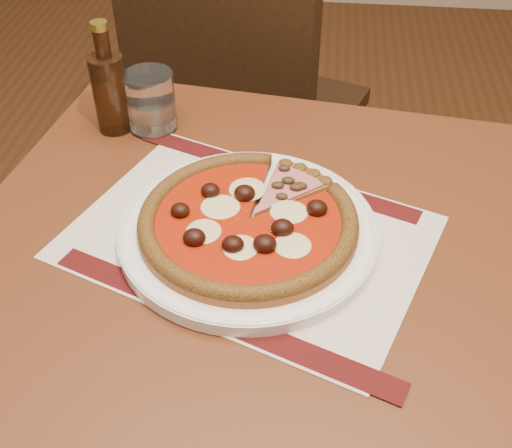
# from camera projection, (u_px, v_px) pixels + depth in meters

# --- Properties ---
(table) EXTENTS (0.89, 0.89, 0.75)m
(table) POSITION_uv_depth(u_px,v_px,m) (254.00, 303.00, 0.91)
(table) COLOR maroon
(table) RESTS_ON ground
(chair_far) EXTENTS (0.58, 0.58, 0.96)m
(chair_far) POSITION_uv_depth(u_px,v_px,m) (240.00, 103.00, 1.52)
(chair_far) COLOR black
(chair_far) RESTS_ON ground
(placemat) EXTENTS (0.54, 0.47, 0.00)m
(placemat) POSITION_uv_depth(u_px,v_px,m) (248.00, 237.00, 0.86)
(placemat) COLOR beige
(placemat) RESTS_ON table
(plate) EXTENTS (0.34, 0.34, 0.02)m
(plate) POSITION_uv_depth(u_px,v_px,m) (248.00, 232.00, 0.85)
(plate) COLOR white
(plate) RESTS_ON placemat
(pizza) EXTENTS (0.29, 0.29, 0.04)m
(pizza) POSITION_uv_depth(u_px,v_px,m) (248.00, 220.00, 0.84)
(pizza) COLOR #955224
(pizza) RESTS_ON plate
(ham_slice) EXTENTS (0.11, 0.13, 0.02)m
(ham_slice) POSITION_uv_depth(u_px,v_px,m) (296.00, 190.00, 0.90)
(ham_slice) COLOR #955224
(ham_slice) RESTS_ON plate
(water_glass) EXTENTS (0.09, 0.09, 0.10)m
(water_glass) POSITION_uv_depth(u_px,v_px,m) (151.00, 101.00, 1.04)
(water_glass) COLOR white
(water_glass) RESTS_ON table
(bottle) EXTENTS (0.06, 0.06, 0.18)m
(bottle) POSITION_uv_depth(u_px,v_px,m) (110.00, 89.00, 1.02)
(bottle) COLOR #371E0D
(bottle) RESTS_ON table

